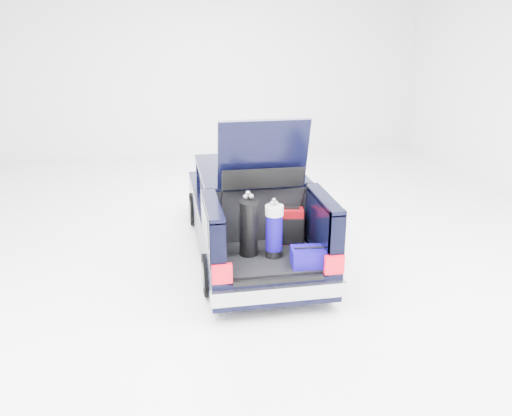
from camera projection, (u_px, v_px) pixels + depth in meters
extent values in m
plane|color=white|center=(251.00, 252.00, 9.19)|extent=(14.00, 14.00, 0.00)
cube|color=black|center=(244.00, 211.00, 9.62)|extent=(1.75, 3.00, 0.70)
cube|color=black|center=(232.00, 190.00, 11.11)|extent=(1.70, 0.30, 0.50)
cube|color=#A6A6AE|center=(231.00, 191.00, 11.26)|extent=(1.72, 0.10, 0.22)
cube|color=black|center=(249.00, 186.00, 8.95)|extent=(1.55, 1.95, 0.54)
cube|color=black|center=(249.00, 169.00, 8.85)|extent=(1.62, 2.05, 0.06)
cube|color=black|center=(269.00, 272.00, 7.68)|extent=(1.75, 1.30, 0.40)
cube|color=black|center=(268.00, 257.00, 7.62)|extent=(1.32, 1.18, 0.05)
cube|color=black|center=(213.00, 236.00, 7.34)|extent=(0.20, 1.30, 0.85)
cube|color=black|center=(323.00, 228.00, 7.60)|extent=(0.20, 1.30, 0.85)
cube|color=black|center=(212.00, 205.00, 7.19)|extent=(0.20, 1.30, 0.06)
cube|color=black|center=(324.00, 199.00, 7.45)|extent=(0.20, 1.30, 0.06)
cube|color=black|center=(261.00, 216.00, 8.04)|extent=(1.36, 0.08, 0.84)
cube|color=#A6A6AE|center=(279.00, 293.00, 7.04)|extent=(1.80, 0.12, 0.20)
cube|color=red|center=(222.00, 274.00, 6.82)|extent=(0.26, 0.07, 0.26)
cube|color=red|center=(334.00, 265.00, 7.07)|extent=(0.26, 0.07, 0.26)
cube|color=black|center=(279.00, 280.00, 7.02)|extent=(1.20, 0.06, 0.06)
cube|color=black|center=(263.00, 154.00, 7.55)|extent=(1.28, 0.33, 1.03)
cube|color=black|center=(263.00, 144.00, 7.54)|extent=(0.95, 0.17, 0.54)
cylinder|color=black|center=(195.00, 209.00, 10.29)|extent=(0.20, 0.62, 0.62)
cylinder|color=slate|center=(195.00, 209.00, 10.29)|extent=(0.23, 0.36, 0.36)
cylinder|color=black|center=(279.00, 204.00, 10.56)|extent=(0.20, 0.62, 0.62)
cylinder|color=slate|center=(279.00, 204.00, 10.56)|extent=(0.23, 0.36, 0.36)
cylinder|color=black|center=(210.00, 275.00, 7.70)|extent=(0.20, 0.62, 0.62)
cylinder|color=slate|center=(210.00, 275.00, 7.70)|extent=(0.23, 0.36, 0.36)
cylinder|color=black|center=(321.00, 266.00, 7.97)|extent=(0.20, 0.62, 0.62)
cylinder|color=slate|center=(321.00, 266.00, 7.97)|extent=(0.23, 0.36, 0.36)
cube|color=#710309|center=(291.00, 226.00, 7.97)|extent=(0.37, 0.27, 0.53)
cube|color=black|center=(292.00, 208.00, 7.87)|extent=(0.22, 0.08, 0.03)
cube|color=black|center=(293.00, 232.00, 7.89)|extent=(0.35, 0.08, 0.41)
cylinder|color=black|center=(249.00, 228.00, 7.48)|extent=(0.29, 0.38, 0.86)
cube|color=white|center=(247.00, 223.00, 7.57)|extent=(0.10, 0.03, 0.30)
sphere|color=#99999E|center=(246.00, 197.00, 7.34)|extent=(0.07, 0.07, 0.07)
sphere|color=#99999E|center=(251.00, 196.00, 7.29)|extent=(0.07, 0.07, 0.07)
cylinder|color=black|center=(274.00, 253.00, 7.60)|extent=(0.32, 0.32, 0.10)
cylinder|color=#110571|center=(274.00, 232.00, 7.49)|extent=(0.30, 0.30, 0.53)
cylinder|color=white|center=(274.00, 210.00, 7.39)|extent=(0.32, 0.32, 0.14)
sphere|color=#99999E|center=(276.00, 203.00, 7.38)|extent=(0.06, 0.06, 0.06)
sphere|color=#99999E|center=(274.00, 200.00, 7.38)|extent=(0.06, 0.06, 0.06)
cube|color=#110571|center=(310.00, 257.00, 7.29)|extent=(0.54, 0.38, 0.25)
cylinder|color=black|center=(311.00, 248.00, 7.24)|extent=(0.45, 0.07, 0.03)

